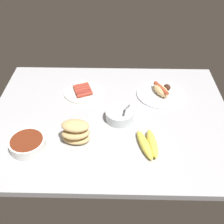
{
  "coord_description": "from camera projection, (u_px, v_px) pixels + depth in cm",
  "views": [
    {
      "loc": [
        3.09,
        -103.34,
        90.08
      ],
      "look_at": [
        0.8,
        -0.76,
        3.0
      ],
      "focal_mm": 44.06,
      "sensor_mm": 36.0,
      "label": 1
    }
  ],
  "objects": [
    {
      "name": "plate_sausages",
      "position": [
        83.0,
        91.0,
        1.51
      ],
      "size": [
        20.83,
        20.83,
        3.07
      ],
      "color": "white",
      "rests_on": "ground_plane"
    },
    {
      "name": "bowl_coleslaw",
      "position": [
        120.0,
        115.0,
        1.33
      ],
      "size": [
        13.87,
        13.96,
        14.71
      ],
      "color": "silver",
      "rests_on": "ground_plane"
    },
    {
      "name": "banana_bunch",
      "position": [
        149.0,
        144.0,
        1.2
      ],
      "size": [
        10.52,
        18.0,
        3.83
      ],
      "color": "#E5D14C",
      "rests_on": "ground_plane"
    },
    {
      "name": "plate_hotdog_assembled",
      "position": [
        161.0,
        92.0,
        1.49
      ],
      "size": [
        25.67,
        25.67,
        5.61
      ],
      "color": "white",
      "rests_on": "ground_plane"
    },
    {
      "name": "bowl_chili",
      "position": [
        27.0,
        144.0,
        1.19
      ],
      "size": [
        15.58,
        15.58,
        4.85
      ],
      "color": "white",
      "rests_on": "ground_plane"
    },
    {
      "name": "ground_plane",
      "position": [
        110.0,
        118.0,
        1.38
      ],
      "size": [
        120.0,
        90.0,
        3.0
      ],
      "primitive_type": "cube",
      "color": "#B2B2B7"
    },
    {
      "name": "bread_stack",
      "position": [
        76.0,
        132.0,
        1.2
      ],
      "size": [
        13.14,
        9.82,
        10.8
      ],
      "color": "tan",
      "rests_on": "ground_plane"
    }
  ]
}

